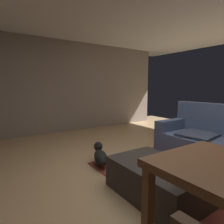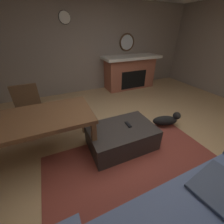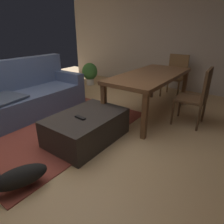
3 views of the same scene
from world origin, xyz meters
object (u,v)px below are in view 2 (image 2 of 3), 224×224
(tv_remote, at_px, (128,124))
(dining_table, at_px, (22,125))
(fireplace, at_px, (130,72))
(wall_clock, at_px, (65,17))
(round_wall_mirror, at_px, (127,42))
(ottoman_coffee_table, at_px, (121,137))
(small_dog, at_px, (167,120))
(dining_chair_south, at_px, (29,108))

(tv_remote, bearing_deg, dining_table, -5.67)
(dining_table, bearing_deg, fireplace, -143.23)
(fireplace, height_order, tv_remote, fireplace)
(fireplace, height_order, wall_clock, wall_clock)
(tv_remote, relative_size, wall_clock, 0.52)
(wall_clock, bearing_deg, tv_remote, 98.02)
(fireplace, height_order, round_wall_mirror, round_wall_mirror)
(fireplace, bearing_deg, dining_table, 36.77)
(tv_remote, xyz_separation_m, wall_clock, (0.39, -2.75, 1.63))
(tv_remote, xyz_separation_m, dining_table, (1.51, -0.25, 0.27))
(ottoman_coffee_table, bearing_deg, tv_remote, -171.21)
(round_wall_mirror, relative_size, dining_table, 0.28)
(round_wall_mirror, xyz_separation_m, dining_table, (2.96, 2.50, -0.74))
(ottoman_coffee_table, height_order, tv_remote, tv_remote)
(round_wall_mirror, distance_m, tv_remote, 3.27)
(tv_remote, bearing_deg, wall_clock, -78.06)
(ottoman_coffee_table, bearing_deg, small_dog, -173.84)
(fireplace, height_order, dining_chair_south, fireplace)
(wall_clock, bearing_deg, round_wall_mirror, 180.00)
(ottoman_coffee_table, xyz_separation_m, wall_clock, (0.26, -2.77, 1.84))
(round_wall_mirror, bearing_deg, dining_chair_south, 29.65)
(ottoman_coffee_table, bearing_deg, wall_clock, -84.72)
(dining_chair_south, relative_size, small_dog, 1.66)
(dining_table, bearing_deg, ottoman_coffee_table, 168.70)
(fireplace, xyz_separation_m, small_dog, (0.48, 2.37, -0.37))
(ottoman_coffee_table, relative_size, tv_remote, 6.83)
(small_dog, distance_m, wall_clock, 3.52)
(small_dog, bearing_deg, wall_clock, -62.86)
(ottoman_coffee_table, bearing_deg, round_wall_mirror, -119.71)
(dining_chair_south, bearing_deg, fireplace, -154.71)
(dining_table, bearing_deg, dining_chair_south, -89.77)
(fireplace, xyz_separation_m, tv_remote, (1.45, 2.47, -0.14))
(dining_table, height_order, dining_chair_south, dining_chair_south)
(dining_table, xyz_separation_m, dining_chair_south, (0.00, -0.81, -0.14))
(ottoman_coffee_table, relative_size, dining_chair_south, 1.17)
(fireplace, xyz_separation_m, wall_clock, (1.84, -0.29, 1.50))
(wall_clock, bearing_deg, dining_table, 65.85)
(round_wall_mirror, bearing_deg, ottoman_coffee_table, 60.29)
(tv_remote, distance_m, small_dog, 1.00)
(fireplace, bearing_deg, wall_clock, -8.86)
(round_wall_mirror, bearing_deg, tv_remote, 62.21)
(round_wall_mirror, xyz_separation_m, dining_chair_south, (2.96, 1.69, -0.88))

